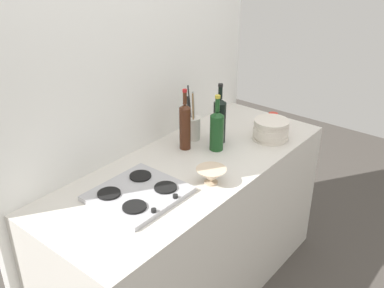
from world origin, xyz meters
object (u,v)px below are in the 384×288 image
wine_bottle_mid_right (185,126)px  utensil_crock (193,127)px  condiment_jar_front (273,119)px  stovetop_hob (138,193)px  wine_bottle_leftmost (217,130)px  mixing_bowl (211,175)px  wine_bottle_mid_left (220,119)px  plate_stack (271,130)px

wine_bottle_mid_right → utensil_crock: wine_bottle_mid_right is taller
wine_bottle_mid_right → condiment_jar_front: size_ratio=4.35×
stovetop_hob → condiment_jar_front: 1.14m
wine_bottle_leftmost → mixing_bowl: bearing=-148.3°
wine_bottle_leftmost → utensil_crock: size_ratio=0.99×
stovetop_hob → mixing_bowl: mixing_bowl is taller
wine_bottle_mid_right → mixing_bowl: wine_bottle_mid_right is taller
wine_bottle_mid_left → stovetop_hob: bearing=-176.4°
wine_bottle_mid_right → wine_bottle_mid_left: bearing=-27.4°
plate_stack → wine_bottle_mid_right: 0.53m
mixing_bowl → condiment_jar_front: same height
wine_bottle_mid_right → mixing_bowl: size_ratio=2.34×
stovetop_hob → mixing_bowl: (0.31, -0.20, 0.03)m
mixing_bowl → wine_bottle_mid_right: bearing=58.4°
utensil_crock → condiment_jar_front: bearing=-29.9°
stovetop_hob → mixing_bowl: 0.37m
wine_bottle_leftmost → wine_bottle_mid_left: (0.09, 0.05, 0.02)m
wine_bottle_leftmost → wine_bottle_mid_left: wine_bottle_mid_left is taller
wine_bottle_mid_right → condiment_jar_front: 0.66m
wine_bottle_mid_right → condiment_jar_front: (0.61, -0.23, -0.10)m
stovetop_hob → utensil_crock: size_ratio=1.24×
wine_bottle_mid_left → wine_bottle_mid_right: (-0.19, 0.10, 0.00)m
utensil_crock → condiment_jar_front: 0.56m
plate_stack → mixing_bowl: 0.63m
mixing_bowl → condiment_jar_front: (0.82, 0.12, -0.00)m
stovetop_hob → condiment_jar_front: condiment_jar_front is taller
utensil_crock → plate_stack: bearing=-51.7°
wine_bottle_mid_left → utensil_crock: 0.18m
wine_bottle_mid_right → utensil_crock: bearing=20.3°
stovetop_hob → utensil_crock: utensil_crock is taller
plate_stack → condiment_jar_front: bearing=26.1°
condiment_jar_front → plate_stack: bearing=-153.9°
wine_bottle_leftmost → utensil_crock: bearing=83.3°
wine_bottle_leftmost → condiment_jar_front: 0.52m
stovetop_hob → plate_stack: plate_stack is taller
plate_stack → mixing_bowl: (-0.63, -0.03, -0.02)m
mixing_bowl → utensil_crock: utensil_crock is taller
stovetop_hob → wine_bottle_leftmost: 0.64m
wine_bottle_mid_left → condiment_jar_front: bearing=-17.3°
stovetop_hob → wine_bottle_mid_right: size_ratio=1.15×
wine_bottle_mid_left → mixing_bowl: (-0.41, -0.25, -0.10)m
utensil_crock → mixing_bowl: bearing=-130.8°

